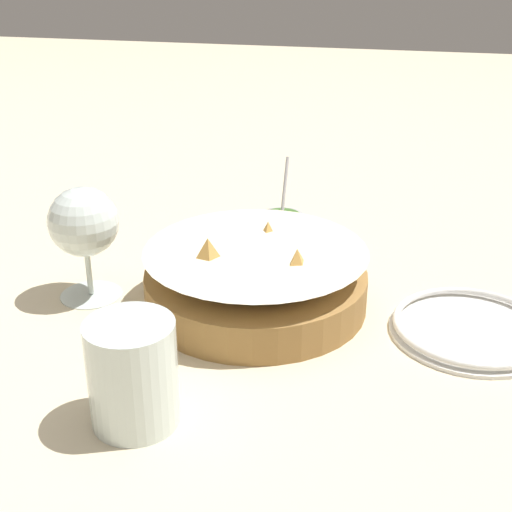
{
  "coord_description": "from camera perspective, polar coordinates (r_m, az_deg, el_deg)",
  "views": [
    {
      "loc": [
        -0.74,
        -0.2,
        0.42
      ],
      "look_at": [
        0.0,
        -0.03,
        0.07
      ],
      "focal_mm": 50.0,
      "sensor_mm": 36.0,
      "label": 1
    }
  ],
  "objects": [
    {
      "name": "side_plate",
      "position": [
        0.85,
        16.83,
        -5.52
      ],
      "size": [
        0.18,
        0.18,
        0.01
      ],
      "color": "white",
      "rests_on": "ground_plane"
    },
    {
      "name": "food_basket",
      "position": [
        0.86,
        -0.0,
        -1.96
      ],
      "size": [
        0.27,
        0.27,
        0.1
      ],
      "color": "olive",
      "rests_on": "ground_plane"
    },
    {
      "name": "wine_glass",
      "position": [
        0.88,
        -13.62,
        2.4
      ],
      "size": [
        0.08,
        0.08,
        0.14
      ],
      "color": "silver",
      "rests_on": "ground_plane"
    },
    {
      "name": "beer_mug",
      "position": [
        0.67,
        -9.74,
        -9.42
      ],
      "size": [
        0.12,
        0.08,
        0.1
      ],
      "color": "silver",
      "rests_on": "ground_plane"
    },
    {
      "name": "ground_plane",
      "position": [
        0.88,
        -2.15,
        -3.73
      ],
      "size": [
        4.0,
        4.0,
        0.0
      ],
      "primitive_type": "plane",
      "color": "beige"
    },
    {
      "name": "sauce_cup",
      "position": [
        1.05,
        2.1,
        2.51
      ],
      "size": [
        0.07,
        0.06,
        0.11
      ],
      "color": "#B7B7BC",
      "rests_on": "ground_plane"
    }
  ]
}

